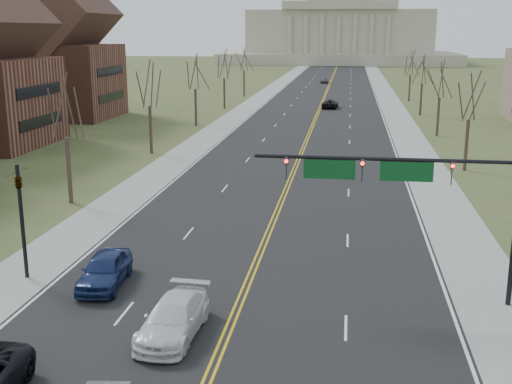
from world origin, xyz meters
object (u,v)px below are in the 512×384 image
(signal_left, at_px, (21,209))
(car_sb_inner_second, at_px, (174,318))
(car_far_nb, at_px, (330,104))
(car_far_sb, at_px, (324,80))
(car_sb_outer_second, at_px, (105,270))
(signal_mast, at_px, (405,182))

(signal_left, relative_size, car_sb_inner_second, 1.13)
(signal_left, xyz_separation_m, car_far_nb, (13.17, 77.62, -2.99))
(signal_left, xyz_separation_m, car_far_sb, (10.00, 129.41, -2.95))
(car_sb_inner_second, xyz_separation_m, car_far_nb, (3.85, 82.87, -0.06))
(signal_left, bearing_deg, car_sb_outer_second, -5.32)
(signal_mast, relative_size, car_sb_inner_second, 2.28)
(car_sb_outer_second, bearing_deg, signal_mast, -3.23)
(signal_mast, height_order, car_far_nb, signal_mast)
(signal_left, xyz_separation_m, car_sb_inner_second, (9.32, -5.24, -2.93))
(signal_mast, relative_size, car_far_nb, 2.37)
(car_sb_outer_second, height_order, car_far_nb, car_sb_outer_second)
(signal_left, distance_m, car_sb_outer_second, 5.30)
(car_sb_inner_second, bearing_deg, signal_left, 153.34)
(signal_left, height_order, car_far_sb, signal_left)
(car_far_nb, bearing_deg, signal_mast, 98.29)
(signal_left, xyz_separation_m, car_sb_outer_second, (4.44, -0.41, -2.87))
(signal_left, bearing_deg, car_sb_inner_second, -29.37)
(signal_mast, height_order, car_sb_inner_second, signal_mast)
(signal_mast, xyz_separation_m, car_far_sb, (-8.94, 129.41, -5.00))
(signal_mast, relative_size, car_sb_outer_second, 2.49)
(car_sb_inner_second, height_order, car_far_nb, car_sb_inner_second)
(signal_left, bearing_deg, signal_mast, -0.00)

